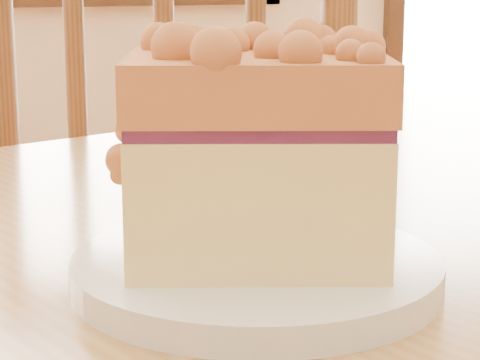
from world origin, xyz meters
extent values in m
cube|color=#A0773E|center=(-0.10, 0.14, 0.73)|extent=(1.32, 1.11, 0.04)
cube|color=brown|center=(-0.04, 0.77, 0.49)|extent=(0.60, 0.60, 0.04)
cylinder|color=brown|center=(0.05, 0.50, 0.75)|extent=(0.04, 0.04, 0.50)
cylinder|color=brown|center=(-0.29, 0.65, 0.75)|extent=(0.04, 0.04, 0.50)
cylinder|color=brown|center=(-0.03, 0.54, 0.73)|extent=(0.02, 0.02, 0.44)
cylinder|color=brown|center=(-0.12, 0.58, 0.73)|extent=(0.02, 0.02, 0.44)
cylinder|color=brown|center=(-0.21, 0.62, 0.73)|extent=(0.02, 0.02, 0.44)
cylinder|color=white|center=(-0.19, 0.03, 0.76)|extent=(0.20, 0.20, 0.02)
cylinder|color=white|center=(-0.19, 0.03, 0.75)|extent=(0.13, 0.13, 0.01)
cube|color=#FBD68E|center=(-0.19, 0.03, 0.80)|extent=(0.15, 0.13, 0.07)
cube|color=#511735|center=(-0.19, 0.03, 0.84)|extent=(0.15, 0.13, 0.01)
cube|color=#C0763C|center=(-0.19, 0.03, 0.86)|extent=(0.15, 0.13, 0.03)
sphere|color=#C0763C|center=(-0.15, 0.03, 0.88)|extent=(0.02, 0.02, 0.02)
sphere|color=#C0763C|center=(-0.16, 0.06, 0.88)|extent=(0.02, 0.02, 0.02)
sphere|color=#C0763C|center=(-0.23, 0.07, 0.88)|extent=(0.02, 0.02, 0.02)
sphere|color=#C0763C|center=(-0.15, 0.04, 0.88)|extent=(0.02, 0.02, 0.02)
sphere|color=#C0763C|center=(-0.21, 0.06, 0.88)|extent=(0.02, 0.02, 0.02)
sphere|color=#C0763C|center=(-0.19, 0.04, 0.88)|extent=(0.02, 0.02, 0.02)
sphere|color=#C0763C|center=(-0.16, 0.04, 0.87)|extent=(0.02, 0.02, 0.02)
sphere|color=#C0763C|center=(-0.16, 0.04, 0.88)|extent=(0.02, 0.02, 0.02)
sphere|color=#C0763C|center=(-0.15, 0.00, 0.87)|extent=(0.01, 0.01, 0.01)
sphere|color=#C0763C|center=(-0.21, 0.05, 0.87)|extent=(0.02, 0.02, 0.02)
sphere|color=#C0763C|center=(-0.17, 0.05, 0.88)|extent=(0.02, 0.02, 0.02)
sphere|color=#C0763C|center=(-0.15, -0.01, 0.88)|extent=(0.02, 0.02, 0.02)
sphere|color=#C0763C|center=(-0.14, 0.06, 0.88)|extent=(0.03, 0.03, 0.03)
sphere|color=#C0763C|center=(-0.17, 0.00, 0.88)|extent=(0.02, 0.02, 0.02)
sphere|color=#C0763C|center=(-0.23, 0.05, 0.88)|extent=(0.02, 0.02, 0.02)
sphere|color=#C0763C|center=(-0.14, 0.02, 0.87)|extent=(0.01, 0.01, 0.01)
sphere|color=#C0763C|center=(-0.18, 0.08, 0.87)|extent=(0.01, 0.01, 0.01)
sphere|color=#C0763C|center=(-0.22, 0.08, 0.88)|extent=(0.02, 0.02, 0.02)
sphere|color=#C0763C|center=(-0.16, 0.01, 0.87)|extent=(0.02, 0.02, 0.02)
sphere|color=#C0763C|center=(-0.23, 0.05, 0.87)|extent=(0.01, 0.01, 0.01)
sphere|color=#C0763C|center=(-0.25, 0.07, 0.84)|extent=(0.01, 0.01, 0.01)
sphere|color=#C0763C|center=(-0.26, 0.03, 0.84)|extent=(0.02, 0.02, 0.02)
sphere|color=#C0763C|center=(-0.26, 0.03, 0.85)|extent=(0.01, 0.01, 0.01)
sphere|color=#C0763C|center=(-0.25, 0.03, 0.85)|extent=(0.02, 0.02, 0.02)
camera|label=1|loc=(-0.33, -0.41, 0.92)|focal=70.00mm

